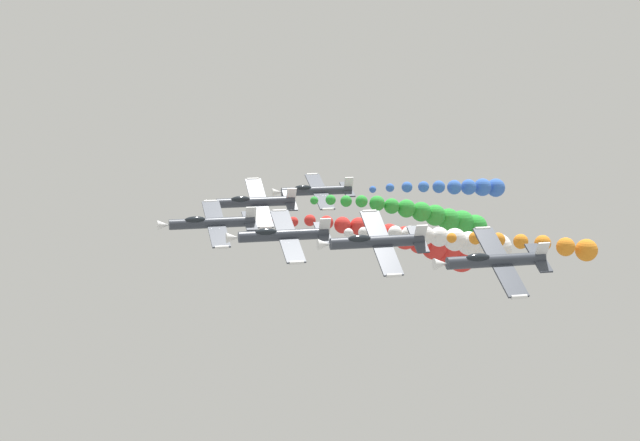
{
  "coord_description": "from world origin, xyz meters",
  "views": [
    {
      "loc": [
        -98.35,
        23.54,
        154.01
      ],
      "look_at": [
        0.0,
        0.0,
        135.05
      ],
      "focal_mm": 55.55,
      "sensor_mm": 36.0,
      "label": 1
    }
  ],
  "objects_px": {
    "airplane_left_outer": "(375,242)",
    "airplane_right_inner": "(254,202)",
    "airplane_right_outer": "(315,191)",
    "airplane_trailing": "(494,261)",
    "airplane_lead": "(210,223)",
    "airplane_left_inner": "(282,235)"
  },
  "relations": [
    {
      "from": "airplane_left_outer",
      "to": "airplane_right_inner",
      "type": "bearing_deg",
      "value": 17.01
    },
    {
      "from": "airplane_right_outer",
      "to": "airplane_trailing",
      "type": "xyz_separation_m",
      "value": [
        -42.05,
        -6.12,
        0.02
      ]
    },
    {
      "from": "airplane_lead",
      "to": "airplane_right_outer",
      "type": "height_order",
      "value": "airplane_right_outer"
    },
    {
      "from": "airplane_right_inner",
      "to": "airplane_left_outer",
      "type": "xyz_separation_m",
      "value": [
        -23.97,
        -7.33,
        -0.12
      ]
    },
    {
      "from": "airplane_left_outer",
      "to": "airplane_trailing",
      "type": "relative_size",
      "value": 1.0
    },
    {
      "from": "airplane_left_outer",
      "to": "airplane_trailing",
      "type": "bearing_deg",
      "value": -135.91
    },
    {
      "from": "airplane_left_inner",
      "to": "airplane_right_outer",
      "type": "xyz_separation_m",
      "value": [
        26.02,
        -9.49,
        0.14
      ]
    },
    {
      "from": "airplane_right_outer",
      "to": "airplane_left_inner",
      "type": "bearing_deg",
      "value": 159.97
    },
    {
      "from": "airplane_left_inner",
      "to": "airplane_right_inner",
      "type": "xyz_separation_m",
      "value": [
        16.44,
        -0.05,
        0.64
      ]
    },
    {
      "from": "airplane_lead",
      "to": "airplane_trailing",
      "type": "relative_size",
      "value": 1.0
    },
    {
      "from": "airplane_right_outer",
      "to": "airplane_trailing",
      "type": "distance_m",
      "value": 42.5
    },
    {
      "from": "airplane_left_outer",
      "to": "airplane_right_outer",
      "type": "bearing_deg",
      "value": -3.59
    },
    {
      "from": "airplane_lead",
      "to": "airplane_right_outer",
      "type": "relative_size",
      "value": 1.0
    },
    {
      "from": "airplane_left_inner",
      "to": "airplane_right_outer",
      "type": "bearing_deg",
      "value": -20.03
    },
    {
      "from": "airplane_trailing",
      "to": "airplane_right_outer",
      "type": "bearing_deg",
      "value": 8.28
    },
    {
      "from": "airplane_right_inner",
      "to": "airplane_right_outer",
      "type": "height_order",
      "value": "airplane_right_inner"
    },
    {
      "from": "airplane_lead",
      "to": "airplane_right_inner",
      "type": "height_order",
      "value": "airplane_right_inner"
    },
    {
      "from": "airplane_left_inner",
      "to": "airplane_trailing",
      "type": "bearing_deg",
      "value": -135.76
    },
    {
      "from": "airplane_lead",
      "to": "airplane_left_inner",
      "type": "height_order",
      "value": "airplane_left_inner"
    },
    {
      "from": "airplane_left_inner",
      "to": "airplane_right_inner",
      "type": "height_order",
      "value": "airplane_right_inner"
    },
    {
      "from": "airplane_left_inner",
      "to": "airplane_right_outer",
      "type": "height_order",
      "value": "airplane_left_inner"
    },
    {
      "from": "airplane_left_outer",
      "to": "airplane_right_outer",
      "type": "distance_m",
      "value": 33.63
    }
  ]
}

